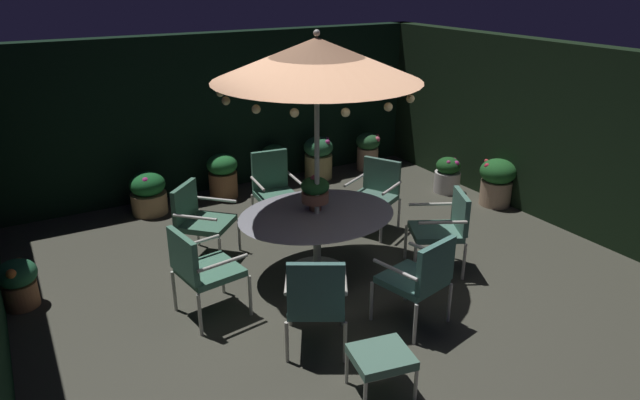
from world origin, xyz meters
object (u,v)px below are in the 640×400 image
object	(u,v)px
patio_chair_southeast	(274,186)
patio_chair_northeast	(444,225)
ottoman_footrest	(381,358)
potted_plant_left_near	(274,163)
patio_umbrella	(317,60)
potted_plant_back_right	(148,193)
potted_plant_back_left	(223,175)
patio_chair_east	(376,190)
patio_chair_south	(199,216)
potted_plant_right_far	(448,175)
patio_chair_west	(316,298)
potted_plant_right_near	(318,157)
patio_chair_north	(421,275)
centerpiece_planter	(315,190)
potted_plant_front_corner	(368,150)
potted_plant_back_center	(497,181)
patio_dining_table	(317,224)
potted_plant_left_far	(18,281)
patio_chair_southwest	(201,266)

from	to	relation	value
patio_chair_southeast	patio_chair_northeast	bearing A→B (deg)	-61.58
ottoman_footrest	potted_plant_left_near	bearing A→B (deg)	74.09
patio_umbrella	potted_plant_back_right	distance (m)	3.73
potted_plant_back_left	potted_plant_back_right	size ratio (longest dim) A/B	1.12
patio_chair_east	patio_chair_south	distance (m)	2.39
patio_chair_east	potted_plant_right_far	size ratio (longest dim) A/B	1.66
patio_chair_west	potted_plant_right_near	distance (m)	4.81
patio_chair_north	potted_plant_right_far	bearing A→B (deg)	44.34
patio_umbrella	centerpiece_planter	size ratio (longest dim) A/B	6.53
potted_plant_right_near	potted_plant_front_corner	size ratio (longest dim) A/B	1.09
patio_chair_north	potted_plant_front_corner	distance (m)	4.88
patio_chair_west	potted_plant_right_far	bearing A→B (deg)	33.59
patio_chair_south	potted_plant_back_left	xyz separation A→B (m)	(0.97, 1.80, -0.19)
potted_plant_back_center	potted_plant_front_corner	world-z (taller)	potted_plant_back_center
patio_dining_table	patio_chair_west	size ratio (longest dim) A/B	1.83
patio_chair_west	potted_plant_front_corner	xyz separation A→B (m)	(3.39, 4.14, -0.21)
ottoman_footrest	potted_plant_left_near	xyz separation A→B (m)	(1.45, 5.08, 0.01)
patio_dining_table	potted_plant_left_far	world-z (taller)	patio_dining_table
patio_chair_northeast	patio_chair_west	size ratio (longest dim) A/B	0.96
potted_plant_right_far	potted_plant_right_near	distance (m)	2.18
centerpiece_planter	potted_plant_right_far	bearing A→B (deg)	20.80
potted_plant_right_far	potted_plant_right_near	bearing A→B (deg)	132.67
patio_chair_east	potted_plant_back_right	bearing A→B (deg)	141.17
patio_umbrella	patio_chair_south	size ratio (longest dim) A/B	2.95
centerpiece_planter	patio_dining_table	bearing A→B (deg)	-106.95
patio_chair_south	potted_plant_left_near	distance (m)	2.77
patio_umbrella	potted_plant_back_left	size ratio (longest dim) A/B	3.95
patio_chair_southwest	potted_plant_right_near	xyz separation A→B (m)	(3.12, 3.10, -0.20)
patio_umbrella	patio_chair_east	distance (m)	2.43
patio_chair_southeast	potted_plant_right_near	bearing A→B (deg)	42.88
patio_chair_northeast	patio_chair_west	distance (m)	2.16
patio_umbrella	patio_chair_northeast	world-z (taller)	patio_umbrella
ottoman_footrest	potted_plant_back_right	bearing A→B (deg)	98.22
patio_chair_south	potted_plant_right_far	bearing A→B (deg)	3.17
patio_chair_southwest	potted_plant_back_left	bearing A→B (deg)	65.77
patio_chair_east	potted_plant_right_far	xyz separation A→B (m)	(1.81, 0.57, -0.27)
potted_plant_left_far	patio_chair_north	bearing A→B (deg)	-34.56
patio_umbrella	potted_plant_back_center	world-z (taller)	patio_umbrella
patio_dining_table	patio_chair_north	size ratio (longest dim) A/B	1.90
patio_dining_table	patio_chair_south	world-z (taller)	patio_chair_south
potted_plant_left_far	potted_plant_front_corner	bearing A→B (deg)	18.59
patio_chair_west	potted_plant_back_left	size ratio (longest dim) A/B	1.43
patio_chair_southeast	patio_chair_southwest	size ratio (longest dim) A/B	1.06
potted_plant_back_center	centerpiece_planter	bearing A→B (deg)	-173.30
centerpiece_planter	patio_chair_north	distance (m)	1.63
potted_plant_left_far	patio_chair_southwest	bearing A→B (deg)	-35.23
patio_chair_north	patio_chair_southeast	size ratio (longest dim) A/B	0.94
potted_plant_right_far	potted_plant_left_near	distance (m)	2.83
patio_chair_southeast	potted_plant_back_center	xyz separation A→B (m)	(3.24, -1.00, -0.19)
patio_dining_table	patio_chair_north	xyz separation A→B (m)	(0.34, -1.45, -0.06)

